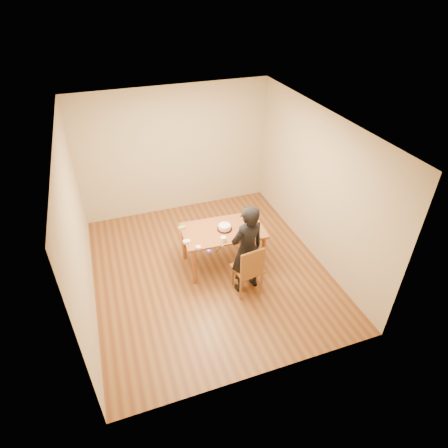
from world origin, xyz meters
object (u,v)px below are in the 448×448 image
object	(u,v)px
dining_chair	(247,269)
person	(247,250)
cake	(225,227)
cake_plate	(225,229)
dining_table	(223,230)

from	to	relation	value
dining_chair	person	distance (m)	0.37
dining_chair	cake	bearing A→B (deg)	91.20
dining_chair	person	size ratio (longest dim) A/B	0.26
person	cake	bearing A→B (deg)	-91.12
dining_chair	person	xyz separation A→B (m)	(0.00, 0.05, 0.36)
cake_plate	person	bearing A→B (deg)	-80.23
dining_chair	cake	size ratio (longest dim) A/B	1.99
dining_chair	cake	world-z (taller)	cake
dining_table	cake_plate	bearing A→B (deg)	-11.83
dining_chair	cake_plate	size ratio (longest dim) A/B	1.67
dining_table	person	bearing A→B (deg)	-75.21
dining_table	dining_chair	world-z (taller)	dining_table
dining_chair	cake	xyz separation A→B (m)	(-0.12, 0.77, 0.35)
dining_table	dining_chair	xyz separation A→B (m)	(0.15, -0.78, -0.28)
cake_plate	cake	distance (m)	0.04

